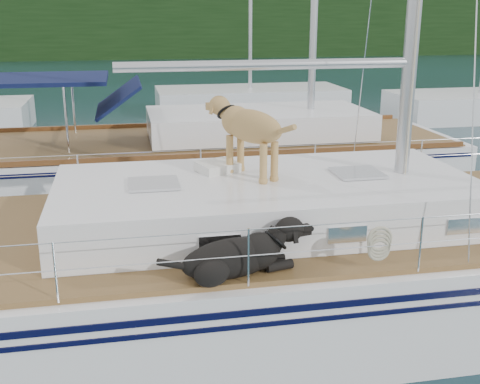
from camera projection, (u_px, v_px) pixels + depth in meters
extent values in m
plane|color=black|center=(206.00, 315.00, 7.86)|extent=(120.00, 120.00, 0.00)
cube|color=black|center=(129.00, 21.00, 49.27)|extent=(90.00, 3.00, 6.00)
cube|color=#595147|center=(130.00, 50.00, 51.09)|extent=(92.00, 1.00, 1.20)
cube|color=white|center=(205.00, 280.00, 7.72)|extent=(12.00, 3.80, 1.40)
cube|color=brown|center=(204.00, 227.00, 7.51)|extent=(11.52, 3.50, 0.06)
cube|color=white|center=(266.00, 200.00, 7.57)|extent=(5.20, 2.50, 0.55)
cylinder|color=silver|center=(268.00, 65.00, 7.08)|extent=(3.60, 0.12, 0.12)
cylinder|color=silver|center=(228.00, 231.00, 5.69)|extent=(10.56, 0.01, 0.01)
cylinder|color=silver|center=(187.00, 150.00, 8.98)|extent=(10.56, 0.01, 0.01)
cube|color=#1C2CB2|center=(127.00, 196.00, 8.57)|extent=(0.78, 0.58, 0.06)
cube|color=silver|center=(217.00, 167.00, 7.82)|extent=(0.61, 0.56, 0.12)
torus|color=beige|center=(380.00, 239.00, 6.05)|extent=(0.34, 0.11, 0.34)
cube|color=white|center=(205.00, 169.00, 13.34)|extent=(11.00, 3.50, 1.30)
cube|color=brown|center=(205.00, 140.00, 13.15)|extent=(10.56, 3.29, 0.06)
cube|color=white|center=(258.00, 123.00, 13.27)|extent=(4.80, 2.30, 0.55)
cube|color=#0E113B|center=(47.00, 79.00, 12.16)|extent=(2.40, 2.30, 0.08)
cube|color=white|center=(250.00, 102.00, 23.51)|extent=(7.20, 3.00, 1.10)
cube|color=white|center=(479.00, 107.00, 22.17)|extent=(6.40, 3.00, 1.10)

